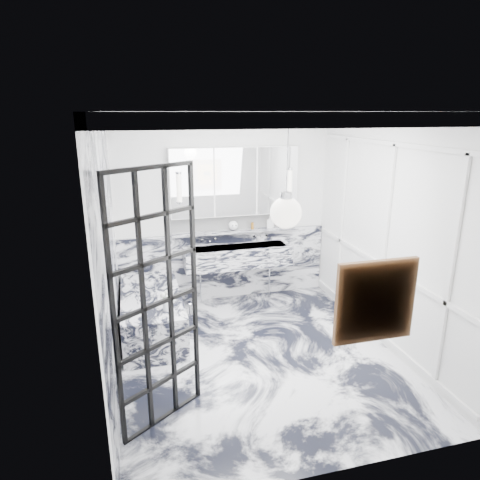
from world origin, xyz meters
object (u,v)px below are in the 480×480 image
object	(u,v)px
trough_sink	(238,256)
bathtub	(152,313)
mirror_cabinet	(235,182)
crittall_door	(158,304)

from	to	relation	value
trough_sink	bathtub	world-z (taller)	trough_sink
bathtub	trough_sink	bearing A→B (deg)	26.48
mirror_cabinet	bathtub	world-z (taller)	mirror_cabinet
crittall_door	bathtub	bearing A→B (deg)	55.53
mirror_cabinet	trough_sink	bearing A→B (deg)	-90.00
crittall_door	bathtub	distance (m)	1.93
mirror_cabinet	bathtub	xyz separation A→B (m)	(-1.32, -0.83, -1.54)
crittall_door	trough_sink	distance (m)	2.74
trough_sink	mirror_cabinet	xyz separation A→B (m)	(-0.00, 0.17, 1.09)
trough_sink	bathtub	distance (m)	1.55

